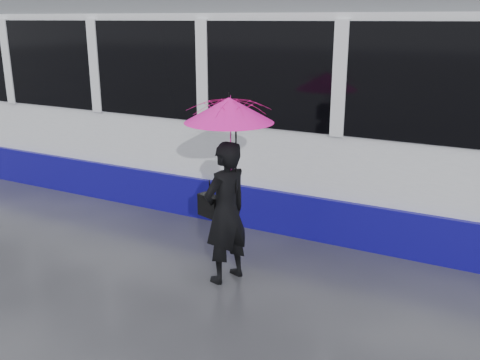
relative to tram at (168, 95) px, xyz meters
The scene contains 6 objects.
ground 3.28m from the tram, 61.76° to the right, with size 90.00×90.00×0.00m, color #29292E.
rails 2.11m from the tram, ahead, with size 34.00×1.51×0.02m.
tram is the anchor object (origin of this frame).
woman 4.01m from the tram, 45.54° to the right, with size 0.60×0.40×1.65m, color black.
umbrella 3.97m from the tram, 45.03° to the right, with size 1.22×1.22×1.11m.
handbag 3.84m from the tram, 47.72° to the right, with size 0.32×0.21×0.44m.
Camera 1 is at (4.21, -5.23, 2.93)m, focal length 40.00 mm.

